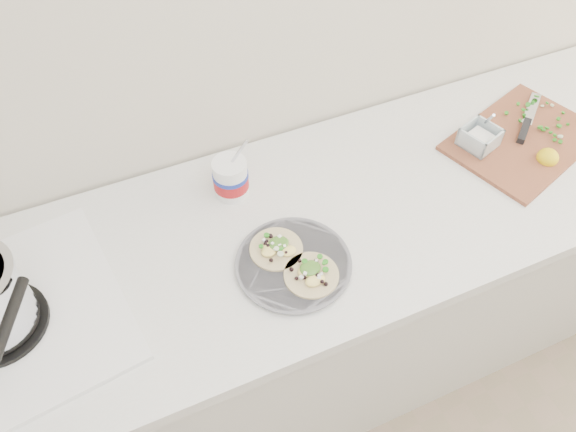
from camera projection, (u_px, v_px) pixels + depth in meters
name	position (u px, v px, depth m)	size (l,w,h in m)	color
counter	(305.00, 306.00, 1.77)	(2.44, 0.66, 0.90)	silver
taco_plate	(293.00, 262.00, 1.31)	(0.28, 0.28, 0.04)	slate
tub	(232.00, 175.00, 1.42)	(0.09, 0.09, 0.21)	white
cutboard	(520.00, 136.00, 1.59)	(0.49, 0.41, 0.07)	brown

